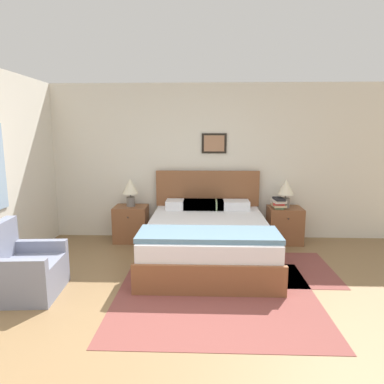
{
  "coord_description": "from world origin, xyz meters",
  "views": [
    {
      "loc": [
        0.08,
        -2.71,
        1.81
      ],
      "look_at": [
        -0.08,
        1.68,
        1.03
      ],
      "focal_mm": 32.0,
      "sensor_mm": 36.0,
      "label": 1
    }
  ],
  "objects_px": {
    "table_lamp_by_door": "(286,189)",
    "bed": "(208,238)",
    "nightstand_by_door": "(285,225)",
    "armchair": "(23,271)",
    "table_lamp_near_window": "(130,188)",
    "nightstand_near_window": "(131,224)"
  },
  "relations": [
    {
      "from": "armchair",
      "to": "nightstand_near_window",
      "type": "relative_size",
      "value": 1.4
    },
    {
      "from": "armchair",
      "to": "nightstand_by_door",
      "type": "distance_m",
      "value": 3.88
    },
    {
      "from": "armchair",
      "to": "table_lamp_near_window",
      "type": "relative_size",
      "value": 1.77
    },
    {
      "from": "bed",
      "to": "table_lamp_near_window",
      "type": "bearing_deg",
      "value": 146.63
    },
    {
      "from": "bed",
      "to": "armchair",
      "type": "xyz_separation_m",
      "value": [
        -2.08,
        -1.13,
        -0.04
      ]
    },
    {
      "from": "table_lamp_by_door",
      "to": "bed",
      "type": "bearing_deg",
      "value": -146.62
    },
    {
      "from": "armchair",
      "to": "table_lamp_near_window",
      "type": "height_order",
      "value": "table_lamp_near_window"
    },
    {
      "from": "armchair",
      "to": "bed",
      "type": "bearing_deg",
      "value": 114.32
    },
    {
      "from": "bed",
      "to": "nightstand_near_window",
      "type": "xyz_separation_m",
      "value": [
        -1.27,
        0.83,
        -0.02
      ]
    },
    {
      "from": "armchair",
      "to": "nightstand_near_window",
      "type": "distance_m",
      "value": 2.12
    },
    {
      "from": "nightstand_near_window",
      "to": "table_lamp_by_door",
      "type": "bearing_deg",
      "value": 0.13
    },
    {
      "from": "nightstand_by_door",
      "to": "table_lamp_by_door",
      "type": "xyz_separation_m",
      "value": [
        -0.01,
        0.01,
        0.6
      ]
    },
    {
      "from": "nightstand_by_door",
      "to": "table_lamp_near_window",
      "type": "xyz_separation_m",
      "value": [
        -2.55,
        0.01,
        0.6
      ]
    },
    {
      "from": "nightstand_near_window",
      "to": "table_lamp_near_window",
      "type": "height_order",
      "value": "table_lamp_near_window"
    },
    {
      "from": "bed",
      "to": "table_lamp_by_door",
      "type": "relative_size",
      "value": 4.66
    },
    {
      "from": "table_lamp_near_window",
      "to": "table_lamp_by_door",
      "type": "bearing_deg",
      "value": 0.0
    },
    {
      "from": "nightstand_near_window",
      "to": "table_lamp_by_door",
      "type": "distance_m",
      "value": 2.61
    },
    {
      "from": "nightstand_near_window",
      "to": "armchair",
      "type": "bearing_deg",
      "value": -112.4
    },
    {
      "from": "table_lamp_by_door",
      "to": "nightstand_near_window",
      "type": "bearing_deg",
      "value": -179.87
    },
    {
      "from": "table_lamp_near_window",
      "to": "nightstand_near_window",
      "type": "bearing_deg",
      "value": -108.4
    },
    {
      "from": "armchair",
      "to": "nightstand_by_door",
      "type": "xyz_separation_m",
      "value": [
        3.35,
        1.96,
        0.02
      ]
    },
    {
      "from": "bed",
      "to": "nightstand_by_door",
      "type": "distance_m",
      "value": 1.52
    }
  ]
}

